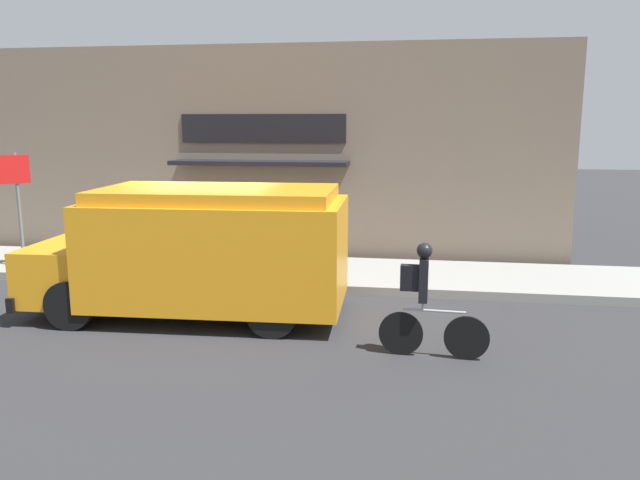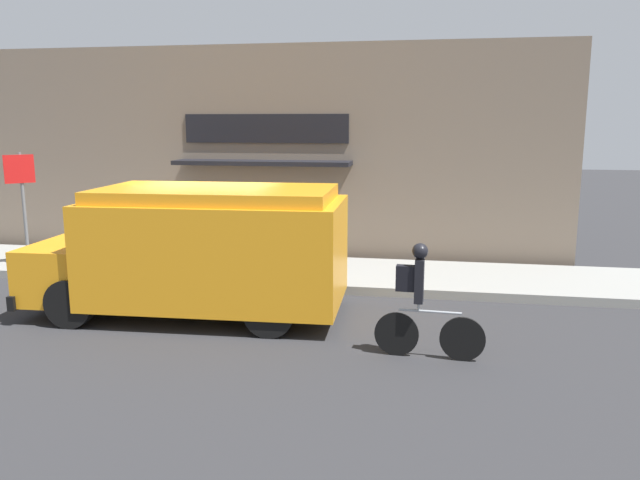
# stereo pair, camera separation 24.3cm
# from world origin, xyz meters

# --- Properties ---
(ground_plane) EXTENTS (70.00, 70.00, 0.00)m
(ground_plane) POSITION_xyz_m (0.00, 0.00, 0.00)
(ground_plane) COLOR #2B2B2D
(sidewalk) EXTENTS (28.00, 2.59, 0.17)m
(sidewalk) POSITION_xyz_m (0.00, 1.30, 0.09)
(sidewalk) COLOR gray
(sidewalk) RESTS_ON ground_plane
(storefront) EXTENTS (14.83, 0.97, 5.04)m
(storefront) POSITION_xyz_m (0.01, 2.93, 2.52)
(storefront) COLOR #756656
(storefront) RESTS_ON ground_plane
(school_bus) EXTENTS (5.39, 2.76, 2.20)m
(school_bus) POSITION_xyz_m (0.39, -1.63, 1.15)
(school_bus) COLOR orange
(school_bus) RESTS_ON ground_plane
(cyclist) EXTENTS (1.54, 0.22, 1.64)m
(cyclist) POSITION_xyz_m (4.13, -3.00, 0.82)
(cyclist) COLOR black
(cyclist) RESTS_ON ground_plane
(stop_sign_post) EXTENTS (0.45, 0.45, 2.47)m
(stop_sign_post) POSITION_xyz_m (-4.40, 0.47, 1.83)
(stop_sign_post) COLOR slate
(stop_sign_post) RESTS_ON sidewalk
(trash_bin) EXTENTS (0.58, 0.58, 0.81)m
(trash_bin) POSITION_xyz_m (0.22, 2.11, 0.58)
(trash_bin) COLOR #38383D
(trash_bin) RESTS_ON sidewalk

